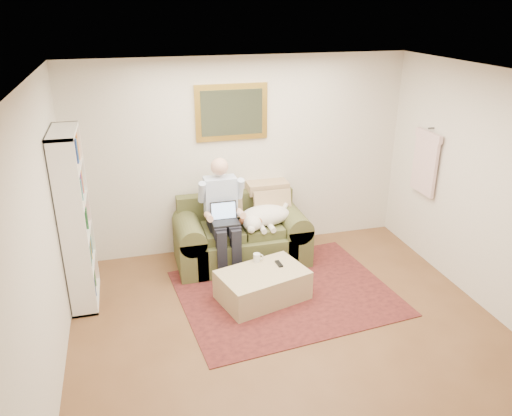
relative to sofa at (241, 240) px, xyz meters
name	(u,v)px	position (x,y,z in m)	size (l,w,h in m)	color
room_shell	(295,219)	(0.14, -1.68, 1.01)	(4.51, 5.00, 2.61)	brown
rug	(285,293)	(0.32, -0.94, -0.29)	(2.43, 1.95, 0.01)	black
sofa	(241,240)	(0.00, 0.00, 0.00)	(1.71, 0.87, 1.02)	#444224
seated_man	(224,217)	(-0.26, -0.16, 0.42)	(0.56, 0.80, 1.44)	#8CA4D8
laptop	(225,217)	(-0.26, -0.22, 0.46)	(0.33, 0.26, 0.24)	black
sleeping_dog	(265,215)	(0.31, -0.09, 0.36)	(0.70, 0.44, 0.26)	white
ottoman	(263,285)	(0.02, -0.98, -0.12)	(0.98, 0.62, 0.36)	tan
coffee_mug	(257,258)	(0.02, -0.72, 0.11)	(0.08, 0.08, 0.10)	white
tv_remote	(279,264)	(0.25, -0.87, 0.07)	(0.05, 0.15, 0.02)	black
bookshelf	(75,220)	(-1.96, -0.43, 0.71)	(0.28, 0.80, 2.00)	white
wall_mirror	(232,112)	(0.00, 0.44, 1.61)	(0.94, 0.04, 0.72)	gold
hanging_shirt	(426,159)	(2.33, -0.43, 1.06)	(0.06, 0.52, 0.90)	beige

